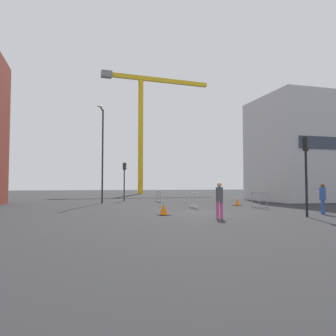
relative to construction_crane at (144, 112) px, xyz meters
name	(u,v)px	position (x,y,z in m)	size (l,w,h in m)	color
ground	(202,213)	(-4.18, -38.63, -14.45)	(160.00, 160.00, 0.00)	#28282B
office_block	(316,150)	(12.37, -28.32, -9.30)	(12.19, 8.17, 10.30)	#B7B7BC
construction_crane	(144,112)	(0.00, 0.00, 0.00)	(19.81, 2.29, 21.11)	gold
streetlamp_tall	(102,148)	(-9.14, -27.73, -9.64)	(0.67, 1.97, 8.19)	#232326
traffic_light_crosswalk	(306,163)	(-0.02, -42.39, -11.74)	(0.38, 0.36, 4.03)	black
traffic_light_corner	(124,175)	(-6.72, -24.21, -11.90)	(0.38, 0.27, 3.78)	#2D2D30
pedestrian_walking	(323,197)	(1.80, -41.38, -13.48)	(0.34, 0.34, 1.67)	#33519E
pedestrian_waiting	(219,198)	(-4.68, -42.15, -13.45)	(0.34, 0.34, 1.72)	#D14C8C
safety_barrier_mid_span	(158,196)	(-3.87, -26.68, -13.88)	(0.19, 2.27, 1.08)	gray
safety_barrier_rear	(193,200)	(-3.42, -35.03, -13.89)	(0.24, 2.11, 1.08)	#B2B5BA
safety_barrier_right_run	(259,200)	(0.92, -36.34, -13.89)	(0.06, 2.12, 1.08)	gray
traffic_cone_striped	(164,210)	(-6.72, -39.54, -14.15)	(0.62, 0.62, 0.63)	black
traffic_cone_orange	(237,202)	(0.67, -33.58, -14.18)	(0.56, 0.56, 0.57)	black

